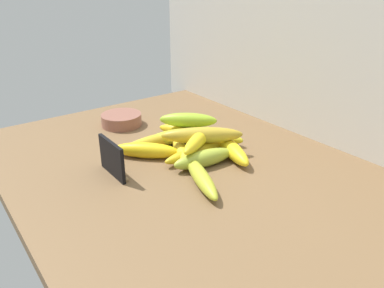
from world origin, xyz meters
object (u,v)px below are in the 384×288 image
(banana_0, at_px, (162,139))
(banana_3, at_px, (203,158))
(banana_1, at_px, (147,150))
(banana_5, at_px, (187,132))
(chalkboard_sign, at_px, (112,160))
(fruit_bowl, at_px, (122,120))
(banana_10, at_px, (188,120))
(banana_12, at_px, (198,140))
(banana_11, at_px, (202,135))
(banana_6, at_px, (177,136))
(banana_4, at_px, (200,151))
(banana_7, at_px, (211,136))
(banana_2, at_px, (231,149))
(banana_9, at_px, (201,177))

(banana_0, bearing_deg, banana_3, 5.77)
(banana_1, xyz_separation_m, banana_5, (-0.04, 0.15, -0.00))
(chalkboard_sign, bearing_deg, fruit_bowl, 149.56)
(chalkboard_sign, xyz_separation_m, banana_10, (-0.07, 0.26, 0.02))
(chalkboard_sign, height_order, banana_1, chalkboard_sign)
(fruit_bowl, relative_size, banana_12, 0.74)
(chalkboard_sign, distance_m, banana_10, 0.27)
(chalkboard_sign, height_order, banana_5, chalkboard_sign)
(fruit_bowl, distance_m, banana_11, 0.32)
(chalkboard_sign, distance_m, banana_11, 0.23)
(banana_5, distance_m, banana_12, 0.14)
(banana_1, height_order, banana_6, same)
(banana_1, height_order, banana_5, banana_1)
(banana_4, xyz_separation_m, banana_7, (-0.05, 0.08, 0.00))
(fruit_bowl, xyz_separation_m, banana_12, (0.32, 0.05, 0.03))
(banana_3, distance_m, banana_5, 0.17)
(banana_2, xyz_separation_m, banana_5, (-0.16, -0.02, -0.00))
(banana_2, xyz_separation_m, banana_10, (-0.15, -0.02, 0.03))
(banana_0, height_order, banana_1, banana_1)
(fruit_bowl, distance_m, banana_12, 0.32)
(fruit_bowl, bearing_deg, banana_4, 10.11)
(banana_9, bearing_deg, banana_4, 143.64)
(banana_7, bearing_deg, banana_10, -150.72)
(banana_2, bearing_deg, chalkboard_sign, -107.41)
(banana_2, height_order, banana_12, banana_12)
(chalkboard_sign, bearing_deg, banana_4, 77.64)
(banana_6, bearing_deg, banana_10, 101.57)
(chalkboard_sign, bearing_deg, banana_7, 91.31)
(banana_3, bearing_deg, banana_6, 170.13)
(banana_9, distance_m, banana_12, 0.13)
(banana_6, bearing_deg, banana_7, 56.67)
(banana_11, bearing_deg, fruit_bowl, -167.11)
(banana_2, xyz_separation_m, banana_3, (-0.00, -0.09, 0.00))
(banana_5, height_order, banana_9, same)
(banana_2, distance_m, banana_5, 0.16)
(banana_11, bearing_deg, banana_7, 124.50)
(banana_2, bearing_deg, banana_9, -65.72)
(fruit_bowl, bearing_deg, banana_5, 27.15)
(banana_5, bearing_deg, banana_4, -21.15)
(banana_6, xyz_separation_m, banana_12, (0.11, -0.01, 0.03))
(banana_1, relative_size, banana_7, 0.92)
(banana_2, relative_size, banana_9, 0.94)
(banana_2, relative_size, banana_11, 0.88)
(banana_3, height_order, banana_9, banana_3)
(banana_12, bearing_deg, banana_1, -129.01)
(banana_1, xyz_separation_m, banana_4, (0.08, 0.11, -0.00))
(banana_2, bearing_deg, banana_3, -90.12)
(banana_5, height_order, banana_7, banana_7)
(banana_3, height_order, banana_5, banana_3)
(chalkboard_sign, height_order, banana_9, chalkboard_sign)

